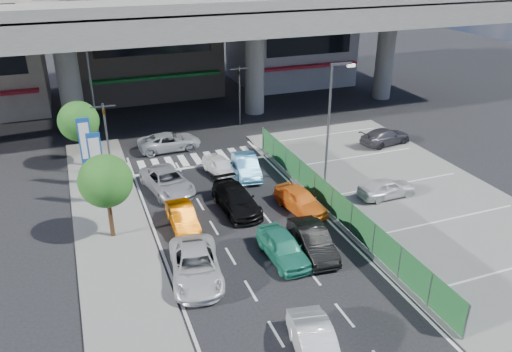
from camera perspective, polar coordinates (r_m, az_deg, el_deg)
name	(u,v)px	position (r m, az deg, el deg)	size (l,w,h in m)	color
ground	(260,250)	(26.32, 0.41, -8.45)	(120.00, 120.00, 0.00)	black
parking_lot	(411,198)	(32.77, 17.35, -2.44)	(12.00, 28.00, 0.06)	slate
sidewalk_left	(113,236)	(28.43, -15.98, -6.63)	(4.00, 30.00, 0.12)	slate
fence_run	(340,209)	(28.67, 9.63, -3.72)	(0.16, 22.00, 1.80)	#1C5326
expressway	(163,21)	(43.58, -10.54, 17.06)	(64.00, 14.00, 10.75)	slate
building_center	(143,19)	(54.47, -12.77, 17.06)	(14.00, 10.90, 15.00)	gray
building_east	(290,27)	(58.27, 3.90, 16.58)	(12.00, 10.90, 12.00)	gray
traffic_light_left	(105,122)	(34.18, -16.87, 5.90)	(1.60, 1.24, 5.20)	#595B60
traffic_light_right	(239,81)	(43.01, -1.92, 10.79)	(1.60, 1.24, 5.20)	#595B60
street_lamp_right	(332,114)	(32.00, 8.63, 7.01)	(1.65, 0.22, 8.00)	#595B60
street_lamp_left	(94,87)	(39.71, -18.03, 9.61)	(1.65, 0.22, 8.00)	#595B60
signboard_near	(96,159)	(30.68, -17.81, 1.85)	(0.80, 0.14, 4.70)	#595B60
signboard_far	(86,143)	(33.47, -18.90, 3.63)	(0.80, 0.14, 4.70)	#595B60
tree_near	(106,181)	(26.89, -16.81, -0.58)	(2.80, 2.80, 4.80)	#382314
tree_far	(79,121)	(36.69, -19.61, 5.90)	(2.80, 2.80, 4.80)	#382314
hatch_white_back_mid	(316,347)	(20.10, 6.87, -18.79)	(1.42, 4.06, 1.34)	silver
sedan_white_mid_left	(196,266)	(24.15, -6.90, -10.12)	(2.29, 4.97, 1.38)	silver
taxi_teal_mid	(283,247)	(25.34, 3.12, -8.10)	(1.63, 4.05, 1.38)	#258367
hatch_black_mid_right	(313,241)	(25.96, 6.49, -7.35)	(1.46, 4.19, 1.38)	black
taxi_orange_left	(182,217)	(28.31, -8.40, -4.68)	(1.31, 3.74, 1.23)	#C05600
sedan_black_mid	(236,199)	(29.79, -2.28, -2.66)	(1.93, 4.76, 1.38)	black
taxi_orange_right	(300,200)	(29.77, 5.08, -2.76)	(1.63, 4.05, 1.38)	orange
wagon_silver_front_left	(167,181)	(32.45, -10.10, -0.61)	(2.29, 4.97, 1.38)	#929399
sedan_white_front_mid	(221,166)	(34.34, -4.07, 1.10)	(1.48, 3.68, 1.25)	white
kei_truck_front_right	(246,166)	(34.18, -1.13, 1.16)	(1.46, 4.19, 1.38)	#478EBD
crossing_wagon_silver	(169,142)	(39.08, -9.86, 3.89)	(2.21, 4.78, 1.33)	#B7B9BF
parked_sedan_white	(387,188)	(32.18, 14.71, -1.30)	(1.49, 3.71, 1.26)	silver
parked_sedan_dgrey	(385,137)	(40.77, 14.56, 4.39)	(1.77, 4.36, 1.26)	#333238
traffic_cone	(304,179)	(33.20, 5.48, -0.30)	(0.32, 0.32, 0.63)	#EE3D0D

